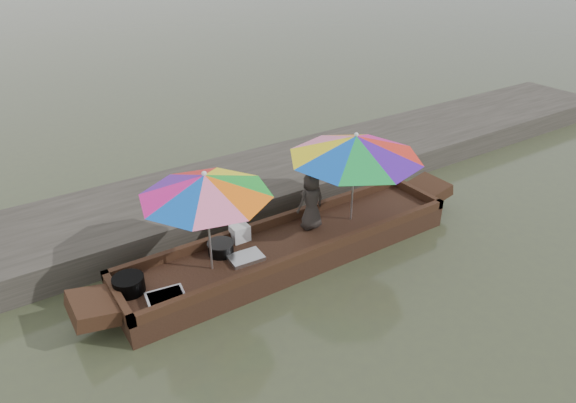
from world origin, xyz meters
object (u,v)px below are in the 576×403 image
cooking_pot (129,284)px  umbrella_stern (353,178)px  umbrella_bow (208,222)px  tray_scallop (246,258)px  vendor (311,201)px  charcoal_grill (221,249)px  tray_crayfish (166,298)px  supply_bag (240,233)px  boat_hull (291,249)px

cooking_pot → umbrella_stern: bearing=-2.2°
umbrella_bow → tray_scallop: bearing=-7.4°
vendor → charcoal_grill: bearing=-4.5°
vendor → umbrella_bow: 1.89m
tray_crayfish → charcoal_grill: (1.11, 0.59, 0.05)m
charcoal_grill → umbrella_bow: 0.79m
charcoal_grill → umbrella_bow: size_ratio=0.21×
supply_bag → vendor: (1.16, -0.29, 0.36)m
tray_scallop → vendor: vendor is taller
tray_scallop → charcoal_grill: size_ratio=1.30×
cooking_pot → charcoal_grill: 1.46m
boat_hull → supply_bag: supply_bag is taller
umbrella_bow → umbrella_stern: (2.59, 0.00, 0.00)m
vendor → umbrella_bow: bearing=4.5°
tray_crayfish → tray_scallop: (1.35, 0.25, -0.01)m
tray_crayfish → supply_bag: supply_bag is taller
supply_bag → vendor: size_ratio=0.29×
vendor → supply_bag: bearing=-14.5°
vendor → tray_scallop: bearing=9.2°
boat_hull → cooking_pot: (-2.55, 0.14, 0.29)m
vendor → umbrella_stern: bearing=167.3°
tray_scallop → umbrella_bow: (-0.52, 0.07, 0.74)m
tray_crayfish → vendor: vendor is taller
boat_hull → vendor: vendor is taller
tray_crayfish → umbrella_stern: 3.51m
tray_crayfish → vendor: bearing=10.0°
umbrella_bow → charcoal_grill: bearing=44.0°
supply_bag → umbrella_stern: bearing=-13.4°
boat_hull → vendor: (0.48, 0.16, 0.67)m
supply_bag → tray_crayfish: bearing=-153.5°
vendor → cooking_pot: bearing=-0.1°
tray_scallop → umbrella_stern: 2.20m
cooking_pot → vendor: vendor is taller
cooking_pot → tray_scallop: 1.70m
boat_hull → tray_scallop: 0.89m
cooking_pot → tray_crayfish: bearing=-53.8°
charcoal_grill → umbrella_stern: bearing=-6.7°
tray_crayfish → umbrella_stern: umbrella_stern is taller
vendor → boat_hull: bearing=17.8°
boat_hull → umbrella_stern: size_ratio=2.58×
vendor → umbrella_stern: (0.72, -0.16, 0.28)m
tray_crayfish → tray_scallop: 1.37m
tray_scallop → boat_hull: bearing=4.5°
boat_hull → tray_crayfish: 2.25m
tray_scallop → vendor: size_ratio=0.51×
tray_crayfish → umbrella_bow: bearing=21.0°
boat_hull → supply_bag: 0.87m
cooking_pot → charcoal_grill: bearing=5.1°
cooking_pot → umbrella_bow: 1.35m
tray_crayfish → supply_bag: bearing=26.5°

